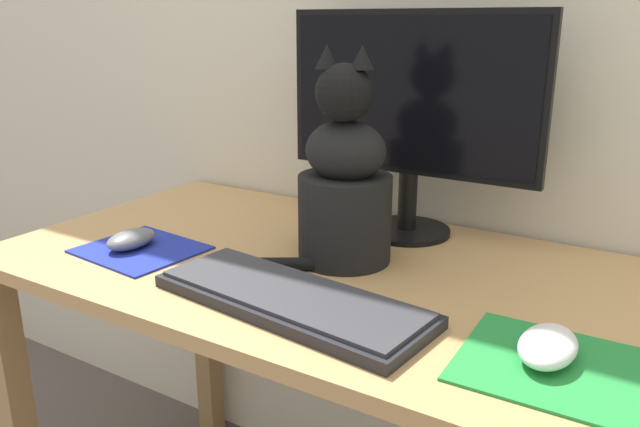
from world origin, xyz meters
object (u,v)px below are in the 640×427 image
(computer_mouse_right, at_px, (548,346))
(monitor, at_px, (411,110))
(keyboard, at_px, (291,299))
(cat, at_px, (344,185))
(computer_mouse_left, at_px, (131,239))

(computer_mouse_right, bearing_deg, monitor, 134.24)
(keyboard, height_order, cat, cat)
(monitor, bearing_deg, cat, -100.09)
(cat, bearing_deg, monitor, 68.11)
(cat, bearing_deg, computer_mouse_right, -35.37)
(computer_mouse_left, bearing_deg, computer_mouse_right, -0.62)
(computer_mouse_right, relative_size, cat, 0.31)
(computer_mouse_right, distance_m, cat, 0.43)
(keyboard, xyz_separation_m, cat, (-0.03, 0.20, 0.12))
(monitor, height_order, computer_mouse_right, monitor)
(monitor, distance_m, keyboard, 0.45)
(monitor, distance_m, cat, 0.22)
(monitor, relative_size, keyboard, 1.12)
(keyboard, height_order, computer_mouse_right, computer_mouse_right)
(cat, bearing_deg, computer_mouse_left, -167.82)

